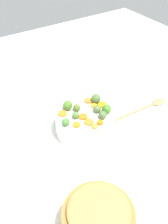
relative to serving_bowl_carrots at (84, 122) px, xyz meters
The scene contains 22 objects.
tabletop 0.07m from the serving_bowl_carrots, 129.05° to the left, with size 2.40×2.40×0.02m, color white.
serving_bowl_carrots is the anchor object (origin of this frame).
metal_pot 0.45m from the serving_bowl_carrots, 62.23° to the left, with size 0.21×0.21×0.11m, color orange.
stuffing_mound 0.45m from the serving_bowl_carrots, 62.23° to the left, with size 0.18×0.18×0.03m, color tan.
carrot_slice_0 0.10m from the serving_bowl_carrots, 136.56° to the right, with size 0.04×0.04×0.01m, color orange.
carrot_slice_1 0.11m from the serving_bowl_carrots, 31.01° to the right, with size 0.04×0.04×0.01m, color orange.
carrot_slice_2 0.11m from the serving_bowl_carrots, 84.00° to the left, with size 0.02×0.02×0.01m, color orange.
carrot_slice_3 0.10m from the serving_bowl_carrots, 34.09° to the left, with size 0.03×0.03×0.01m, color orange.
carrot_slice_4 0.08m from the serving_bowl_carrots, 164.52° to the right, with size 0.03×0.03×0.01m, color orange.
carrot_slice_5 0.11m from the serving_bowl_carrots, behind, with size 0.04×0.04×0.01m, color orange.
carrot_slice_6 0.08m from the serving_bowl_carrots, 76.37° to the left, with size 0.04×0.04×0.01m, color orange.
carrot_slice_7 0.11m from the serving_bowl_carrots, 103.76° to the left, with size 0.02×0.02×0.01m, color orange.
carrot_slice_8 0.06m from the serving_bowl_carrots, 48.64° to the left, with size 0.04×0.04×0.01m, color orange.
brussels_sprout_0 0.10m from the serving_bowl_carrots, 57.13° to the right, with size 0.04×0.04×0.04m, color #4B7B29.
brussels_sprout_1 0.09m from the serving_bowl_carrots, 159.20° to the left, with size 0.03×0.03×0.03m, color #59763F.
brussels_sprout_2 0.12m from the serving_bowl_carrots, 157.04° to the right, with size 0.04×0.04×0.04m, color #4B6E34.
brussels_sprout_3 0.08m from the serving_bowl_carrots, 69.29° to the right, with size 0.03×0.03×0.03m, color #56742E.
brussels_sprout_4 0.08m from the serving_bowl_carrots, ahead, with size 0.03×0.03×0.03m, color #537D39.
brussels_sprout_5 0.12m from the serving_bowl_carrots, ahead, with size 0.03×0.03×0.03m, color #488238.
brussels_sprout_6 0.11m from the serving_bowl_carrots, 127.93° to the left, with size 0.03×0.03×0.03m, color #537241.
brussels_sprout_7 0.12m from the serving_bowl_carrots, 152.32° to the left, with size 0.04×0.04×0.04m, color #488229.
wooden_spoon 0.39m from the serving_bowl_carrots, behind, with size 0.31×0.05×0.01m.
Camera 1 is at (0.46, 0.63, 0.82)m, focal length 39.85 mm.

